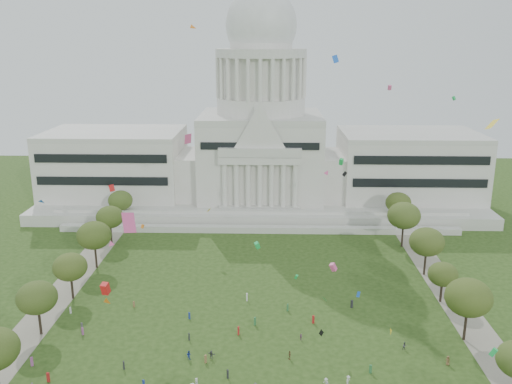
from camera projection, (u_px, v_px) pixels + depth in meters
capitol at (261, 146)px, 200.69m from camera, size 160.00×64.50×91.30m
path_left at (51, 306)px, 127.48m from camera, size 8.00×160.00×0.04m
path_right at (462, 311)px, 125.07m from camera, size 8.00×160.00×0.04m
row_tree_l_2 at (37, 298)px, 112.89m from camera, size 8.42×8.42×11.97m
row_tree_r_2 at (468, 298)px, 110.47m from camera, size 9.55×9.55×13.58m
row_tree_l_3 at (70, 267)px, 128.94m from camera, size 8.12×8.12×11.55m
row_tree_r_3 at (443, 274)px, 127.57m from camera, size 7.01×7.01×9.98m
row_tree_l_4 at (94, 235)px, 146.42m from camera, size 9.29×9.29×13.21m
row_tree_r_4 at (427, 242)px, 141.93m from camera, size 9.19×9.19×13.06m
row_tree_l_5 at (110, 217)px, 164.60m from camera, size 8.33×8.33×11.85m
row_tree_r_5 at (404, 216)px, 161.18m from camera, size 9.82×9.82×13.96m
row_tree_l_6 at (120, 201)px, 182.13m from camera, size 8.19×8.19×11.64m
row_tree_r_6 at (398, 203)px, 178.77m from camera, size 8.42×8.42×11.97m
person_0 at (448, 360)px, 104.03m from camera, size 1.09×1.08×1.90m
person_2 at (405, 346)px, 109.15m from camera, size 0.93×0.70×1.72m
person_3 at (326, 383)px, 97.34m from camera, size 1.26×1.31×1.86m
person_4 at (290, 355)px, 105.92m from camera, size 0.73×1.14×1.82m
person_5 at (211, 354)px, 106.21m from camera, size 1.70×1.16×1.70m
person_8 at (189, 355)px, 105.92m from camera, size 1.04×0.86×1.84m
person_9 at (348, 380)px, 97.99m from camera, size 1.20×1.35×1.87m
person_10 at (301, 337)px, 112.77m from camera, size 0.74×0.96×1.44m
distant_crowd at (196, 338)px, 112.16m from camera, size 65.36×36.24×1.93m
kite_swarm at (255, 214)px, 94.70m from camera, size 88.81×105.77×64.95m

